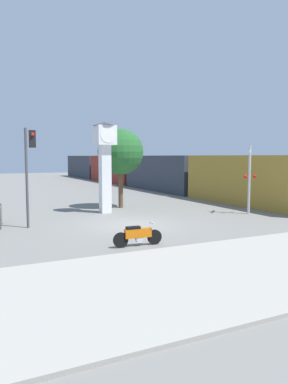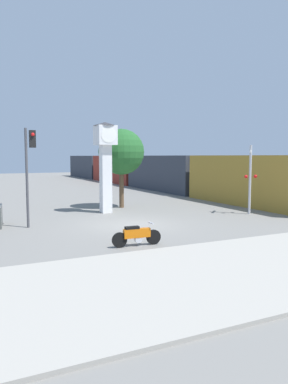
{
  "view_description": "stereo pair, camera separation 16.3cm",
  "coord_description": "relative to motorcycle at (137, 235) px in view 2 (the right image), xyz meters",
  "views": [
    {
      "loc": [
        -7.4,
        -16.45,
        3.35
      ],
      "look_at": [
        0.69,
        -0.09,
        1.59
      ],
      "focal_mm": 35.0,
      "sensor_mm": 36.0,
      "label": 1
    },
    {
      "loc": [
        -7.25,
        -16.52,
        3.35
      ],
      "look_at": [
        0.69,
        -0.09,
        1.59
      ],
      "focal_mm": 35.0,
      "sensor_mm": 36.0,
      "label": 2
    }
  ],
  "objects": [
    {
      "name": "freight_train",
      "position": [
        12.12,
        25.81,
        1.29
      ],
      "size": [
        2.8,
        49.07,
        3.4
      ],
      "color": "olive",
      "rests_on": "ground_plane"
    },
    {
      "name": "clock_tower",
      "position": [
        1.83,
        8.34,
        3.1
      ],
      "size": [
        1.35,
        1.35,
        5.32
      ],
      "color": "white",
      "rests_on": "ground_plane"
    },
    {
      "name": "ground_plane",
      "position": [
        1.53,
        4.06,
        -0.41
      ],
      "size": [
        120.0,
        120.0,
        0.0
      ],
      "primitive_type": "plane",
      "color": "slate"
    },
    {
      "name": "motorcycle",
      "position": [
        0.0,
        0.0,
        0.0
      ],
      "size": [
        1.93,
        0.42,
        0.85
      ],
      "rotation": [
        0.0,
        0.0,
        -0.06
      ],
      "color": "black",
      "rests_on": "ground_plane"
    },
    {
      "name": "railroad_crossing_signal",
      "position": [
        9.12,
        4.2,
        1.75
      ],
      "size": [
        0.9,
        0.82,
        3.97
      ],
      "color": "#B7B7BC",
      "rests_on": "ground_plane"
    },
    {
      "name": "traffic_light",
      "position": [
        -2.93,
        5.51,
        2.76
      ],
      "size": [
        0.5,
        0.35,
        4.64
      ],
      "color": "#47474C",
      "rests_on": "ground_plane"
    },
    {
      "name": "sidewalk_strip",
      "position": [
        1.53,
        -4.0,
        -0.36
      ],
      "size": [
        36.0,
        6.0,
        0.1
      ],
      "color": "#9E998E",
      "rests_on": "ground_plane"
    },
    {
      "name": "street_tree",
      "position": [
        3.5,
        9.96,
        3.19
      ],
      "size": [
        2.96,
        2.96,
        5.1
      ],
      "color": "brown",
      "rests_on": "ground_plane"
    }
  ]
}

